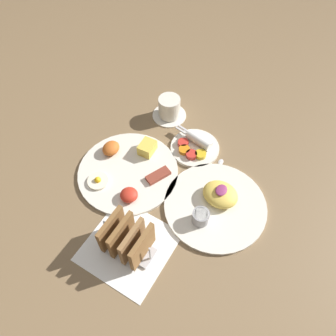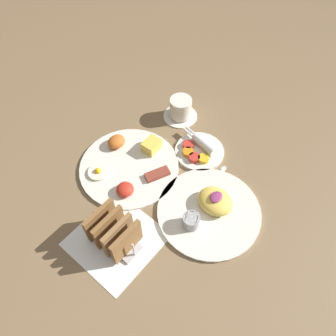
{
  "view_description": "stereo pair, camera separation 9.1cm",
  "coord_description": "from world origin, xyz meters",
  "px_view_note": "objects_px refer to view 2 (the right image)",
  "views": [
    {
      "loc": [
        -0.41,
        -0.25,
        0.84
      ],
      "look_at": [
        0.09,
        0.05,
        0.03
      ],
      "focal_mm": 35.0,
      "sensor_mm": 36.0,
      "label": 1
    },
    {
      "loc": [
        -0.36,
        -0.32,
        0.84
      ],
      "look_at": [
        0.09,
        0.05,
        0.03
      ],
      "focal_mm": 35.0,
      "sensor_mm": 36.0,
      "label": 2
    }
  ],
  "objects_px": {
    "toast_rack": "(114,232)",
    "coffee_cup": "(181,109)",
    "plate_foreground": "(209,209)",
    "plate_condiments": "(199,150)",
    "plate_breakfast": "(129,165)"
  },
  "relations": [
    {
      "from": "plate_foreground",
      "to": "coffee_cup",
      "type": "distance_m",
      "value": 0.39
    },
    {
      "from": "plate_foreground",
      "to": "plate_condiments",
      "type": "bearing_deg",
      "value": 43.96
    },
    {
      "from": "plate_foreground",
      "to": "coffee_cup",
      "type": "bearing_deg",
      "value": 50.79
    },
    {
      "from": "coffee_cup",
      "to": "plate_foreground",
      "type": "bearing_deg",
      "value": -129.21
    },
    {
      "from": "plate_breakfast",
      "to": "coffee_cup",
      "type": "relative_size",
      "value": 2.6
    },
    {
      "from": "plate_foreground",
      "to": "coffee_cup",
      "type": "relative_size",
      "value": 2.48
    },
    {
      "from": "plate_condiments",
      "to": "coffee_cup",
      "type": "relative_size",
      "value": 1.42
    },
    {
      "from": "plate_foreground",
      "to": "toast_rack",
      "type": "bearing_deg",
      "value": 148.23
    },
    {
      "from": "plate_breakfast",
      "to": "plate_foreground",
      "type": "relative_size",
      "value": 1.05
    },
    {
      "from": "plate_breakfast",
      "to": "toast_rack",
      "type": "xyz_separation_m",
      "value": [
        -0.2,
        -0.14,
        0.04
      ]
    },
    {
      "from": "plate_breakfast",
      "to": "toast_rack",
      "type": "distance_m",
      "value": 0.25
    },
    {
      "from": "plate_condiments",
      "to": "plate_foreground",
      "type": "bearing_deg",
      "value": -136.04
    },
    {
      "from": "toast_rack",
      "to": "plate_foreground",
      "type": "bearing_deg",
      "value": -31.77
    },
    {
      "from": "toast_rack",
      "to": "coffee_cup",
      "type": "distance_m",
      "value": 0.5
    },
    {
      "from": "plate_foreground",
      "to": "toast_rack",
      "type": "distance_m",
      "value": 0.28
    }
  ]
}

